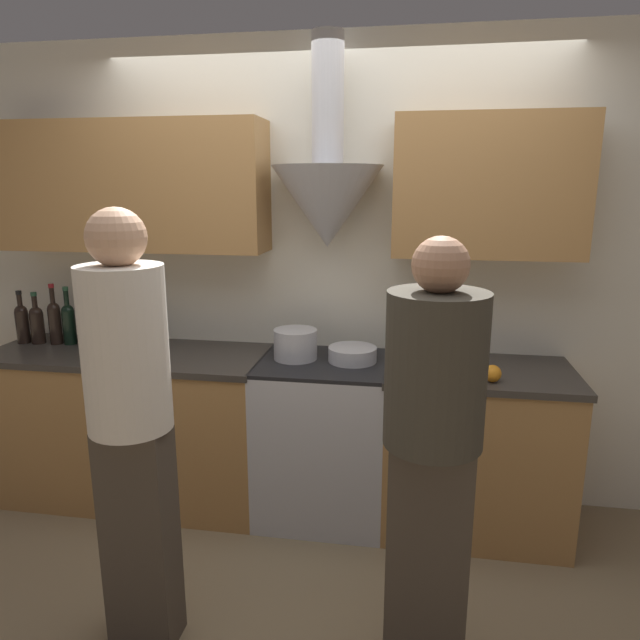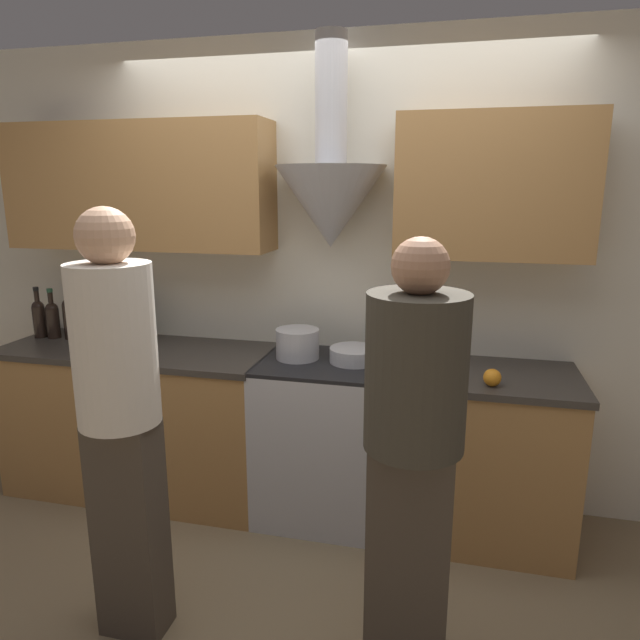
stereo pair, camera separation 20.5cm
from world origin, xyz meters
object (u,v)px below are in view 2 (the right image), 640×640
Objects in this scene: wine_bottle_0 at (39,317)px; wine_bottle_1 at (53,318)px; wine_bottle_6 at (126,322)px; wine_bottle_3 at (82,317)px; orange_fruit at (492,378)px; stove_range at (324,437)px; person_foreground_left at (120,410)px; wine_bottle_2 at (69,316)px; wine_bottle_7 at (140,322)px; wine_bottle_5 at (111,321)px; wine_bottle_4 at (95,320)px; stock_pot at (298,344)px; mixing_bowl at (354,355)px; person_foreground_right at (413,450)px.

wine_bottle_0 reaches higher than wine_bottle_1.
wine_bottle_0 is 0.59m from wine_bottle_6.
wine_bottle_3 is 1.11× the size of wine_bottle_6.
orange_fruit is (2.68, -0.26, -0.09)m from wine_bottle_0.
person_foreground_left is at bearing -118.26° from stove_range.
stove_range is 1.64m from wine_bottle_3.
orange_fruit is (2.47, -0.28, -0.10)m from wine_bottle_2.
wine_bottle_6 is 0.09m from wine_bottle_7.
stove_range is 2.86× the size of wine_bottle_5.
wine_bottle_0 is at bearing -178.79° from wine_bottle_4.
person_foreground_left is (0.58, -1.13, -0.05)m from wine_bottle_7.
person_foreground_left is at bearing -110.84° from stock_pot.
wine_bottle_4 is at bearing -176.41° from wine_bottle_5.
wine_bottle_2 reaches higher than wine_bottle_5.
wine_bottle_7 is (0.39, -0.01, -0.00)m from wine_bottle_3.
wine_bottle_0 is at bearing 178.63° from mixing_bowl.
wine_bottle_5 is at bearing 124.56° from person_foreground_left.
wine_bottle_4 is at bearing -7.06° from wine_bottle_3.
stock_pot is 2.82× the size of orange_fruit.
wine_bottle_2 is 4.32× the size of orange_fruit.
person_foreground_right is at bearing -60.91° from stove_range.
wine_bottle_6 is at bearing 177.53° from mixing_bowl.
wine_bottle_0 reaches higher than orange_fruit.
person_foreground_right is at bearing -30.98° from wine_bottle_6.
person_foreground_right is at bearing -28.21° from wine_bottle_4.
stove_range is 2.48× the size of wine_bottle_2.
wine_bottle_6 reaches higher than wine_bottle_1.
wine_bottle_4 is 0.97× the size of wine_bottle_7.
wine_bottle_6 is 0.18× the size of person_foreground_left.
wine_bottle_4 is at bearing -178.86° from wine_bottle_6.
wine_bottle_6 is 1.08m from stock_pot.
orange_fruit is at bearing -12.03° from stock_pot.
wine_bottle_2 is at bearing 179.98° from wine_bottle_6.
wine_bottle_3 is 1.69m from mixing_bowl.
stock_pot reaches higher than orange_fruit.
wine_bottle_4 is 1.22× the size of mixing_bowl.
wine_bottle_4 is (0.29, 0.00, 0.00)m from wine_bottle_1.
wine_bottle_3 is 0.21× the size of person_foreground_right.
wine_bottle_3 reaches higher than wine_bottle_4.
wine_bottle_2 is 0.28m from wine_bottle_5.
person_foreground_right reaches higher than stock_pot.
person_foreground_right is at bearing -55.07° from stock_pot.
wine_bottle_3 is at bearing 177.70° from mixing_bowl.
wine_bottle_0 is 1.34× the size of stock_pot.
wine_bottle_2 is 0.21× the size of person_foreground_left.
orange_fruit is at bearing -7.97° from wine_bottle_7.
stove_range is at bearing -2.50° from wine_bottle_1.
wine_bottle_1 reaches higher than orange_fruit.
stock_pot reaches higher than stove_range.
wine_bottle_2 is 1.05× the size of wine_bottle_3.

